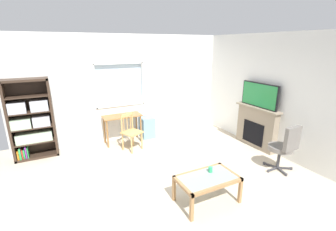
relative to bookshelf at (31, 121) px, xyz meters
The scene contains 12 objects.
ground 3.23m from the bookshelf, 43.50° to the right, with size 6.60×5.77×0.02m, color beige.
wall_back_with_window 2.34m from the bookshelf, ahead, with size 5.60×0.15×2.77m.
wall_right 5.57m from the bookshelf, 22.73° to the right, with size 0.12×4.97×2.77m, color silver.
bookshelf is the anchor object (origin of this frame).
desk_under_window 2.06m from the bookshelf, ahead, with size 0.98×0.44×0.75m.
wooden_chair 2.22m from the bookshelf, 16.66° to the right, with size 0.55×0.54×0.90m.
plastic_drawer_unit 2.81m from the bookshelf, ahead, with size 0.35×0.40×0.58m, color #72ADDB.
fireplace 5.32m from the bookshelf, 20.76° to the right, with size 0.26×1.24×1.04m.
tv 5.31m from the bookshelf, 20.83° to the right, with size 0.06×1.05×0.59m.
office_chair 5.44m from the bookshelf, 33.95° to the right, with size 0.56×0.58×1.00m.
coffee_table 4.07m from the bookshelf, 50.94° to the right, with size 0.99×0.59×0.45m.
sippy_cup 4.07m from the bookshelf, 48.41° to the right, with size 0.07×0.07×0.09m, color #33B770.
Camera 1 is at (-1.79, -3.68, 2.51)m, focal length 25.13 mm.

